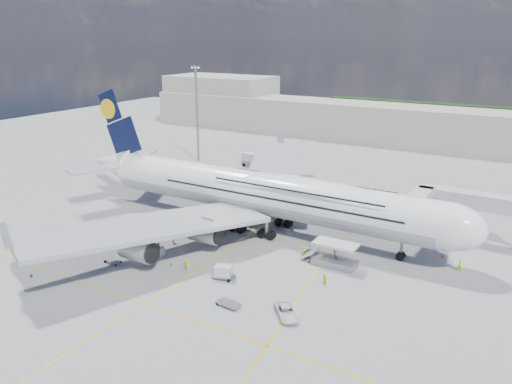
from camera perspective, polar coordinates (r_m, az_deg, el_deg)
The scene contains 31 objects.
ground at distance 81.70m, azimuth -3.01°, elevation -6.49°, with size 300.00×300.00×0.00m, color gray.
taxi_line_main at distance 81.69m, azimuth -3.01°, elevation -6.49°, with size 0.25×220.00×0.01m, color #E0A80B.
taxi_line_cross at distance 67.79m, azimuth -12.59°, elevation -12.30°, with size 120.00×0.25×0.01m, color #E0A80B.
taxi_line_diag at distance 83.93m, azimuth 8.88°, elevation -6.01°, with size 0.25×100.00×0.01m, color #E0A80B.
airliner at distance 87.07m, azimuth 0.69°, elevation -0.09°, with size 77.26×79.15×23.71m.
jet_bridge at distance 87.79m, azimuth 21.42°, elevation -1.20°, with size 18.80×12.10×8.50m.
cargo_loader at distance 76.45m, azimuth 8.87°, elevation -7.43°, with size 8.53×3.20×3.67m.
light_mast at distance 135.99m, azimuth -6.75°, elevation 8.97°, with size 3.00×0.70×25.50m.
terminal at distance 164.64m, azimuth 15.67°, elevation 7.40°, with size 180.00×16.00×12.00m, color #B2AD9E.
hangar at distance 198.15m, azimuth -4.01°, elevation 10.50°, with size 40.00×22.00×18.00m, color #B2AD9E.
dolly_row_a at distance 89.12m, azimuth -13.42°, elevation -4.59°, with size 3.89×3.03×0.50m.
dolly_row_b at distance 90.51m, azimuth -16.49°, elevation -4.53°, with size 3.29×2.10×0.45m.
dolly_row_c at distance 79.69m, azimuth -16.05°, elevation -7.61°, with size 3.07×2.40×0.40m.
dolly_back at distance 91.88m, azimuth -18.89°, elevation -4.02°, with size 2.99×1.87×1.78m.
dolly_nose_far at distance 65.59m, azimuth -3.18°, elevation -12.60°, with size 3.28×1.96×0.46m.
dolly_nose_near at distance 71.97m, azimuth -3.75°, elevation -9.05°, with size 3.53×2.58×2.01m.
baggage_tug at distance 80.76m, azimuth -11.50°, elevation -6.51°, with size 3.10×1.74×1.84m.
catering_truck_inner at distance 108.85m, azimuth -0.49°, elevation 0.82°, with size 7.03×3.50×4.02m.
catering_truck_outer at distance 130.39m, azimuth -0.39°, elevation 3.58°, with size 6.52×3.28×3.72m.
service_van at distance 63.21m, azimuth 3.49°, elevation -13.54°, with size 2.19×4.74×1.32m, color silver.
crew_nose at distance 79.77m, azimuth 22.30°, elevation -7.75°, with size 0.69×0.45×1.90m, color #A7FF1A.
crew_loader at distance 70.69m, azimuth 7.80°, elevation -9.92°, with size 0.83×0.65×1.70m, color #BCDE17.
crew_wing at distance 84.49m, azimuth -9.47°, elevation -5.17°, with size 1.13×0.47×1.93m, color #96DA17.
crew_van at distance 79.18m, azimuth 5.45°, elevation -6.72°, with size 0.80×0.52×1.63m, color #ABF319.
crew_tug at distance 74.70m, azimuth -7.90°, elevation -8.28°, with size 1.19×0.68×1.84m, color #A7EC18.
cone_nose at distance 83.81m, azimuth 20.53°, elevation -6.81°, with size 0.46×0.46×0.59m.
cone_wing_left_inner at distance 113.46m, azimuth 0.39°, elevation 0.64°, with size 0.38×0.38×0.48m.
cone_wing_left_outer at distance 110.99m, azimuth 2.20°, elevation 0.25°, with size 0.40×0.40×0.51m.
cone_wing_right_inner at distance 77.00m, azimuth -9.66°, elevation -8.11°, with size 0.38×0.38×0.49m.
cone_wing_right_outer at distance 79.49m, azimuth -24.32°, elevation -8.63°, with size 0.48×0.48×0.61m.
cone_tail at distance 109.94m, azimuth -17.26°, elevation -0.72°, with size 0.44×0.44×0.56m.
Camera 1 is at (41.56, -61.95, 33.31)m, focal length 35.00 mm.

